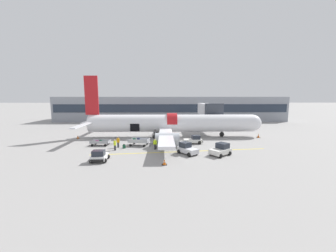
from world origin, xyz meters
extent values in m
plane|color=gray|center=(0.00, 0.00, 0.00)|extent=(500.00, 500.00, 0.00)
cube|color=yellow|center=(0.18, -7.35, 0.00)|extent=(24.99, 3.10, 0.01)
cube|color=gray|center=(0.00, 34.36, 3.87)|extent=(73.17, 13.62, 7.73)
cube|color=#232D3D|center=(0.00, 27.49, 4.25)|extent=(71.71, 0.16, 2.47)
cylinder|color=#4C4C51|center=(7.88, 11.67, 1.73)|extent=(0.60, 0.60, 3.45)
cube|color=silver|center=(7.88, 11.67, 4.79)|extent=(2.68, 12.63, 2.68)
cube|color=#333842|center=(7.88, 5.95, 4.79)|extent=(3.49, 1.60, 3.22)
cylinder|color=silver|center=(-0.79, 3.69, 2.67)|extent=(31.50, 3.33, 3.33)
sphere|color=silver|center=(14.97, 3.69, 2.67)|extent=(3.16, 3.16, 3.16)
cone|color=silver|center=(-16.54, 3.69, 2.67)|extent=(3.82, 3.06, 3.06)
cylinder|color=red|center=(-0.79, 3.66, 2.97)|extent=(1.89, 3.33, 3.33)
cube|color=red|center=(-15.92, 3.69, 7.97)|extent=(2.49, 0.28, 7.27)
cube|color=silver|center=(-16.01, -0.68, 3.01)|extent=(0.88, 8.74, 0.20)
cube|color=silver|center=(-16.01, 8.06, 3.01)|extent=(0.88, 8.74, 0.20)
cube|color=silver|center=(-2.05, -4.61, 1.76)|extent=(2.10, 15.61, 0.40)
cube|color=silver|center=(-2.05, 12.00, 1.76)|extent=(2.10, 15.61, 0.40)
cylinder|color=#B2B7BF|center=(-1.85, -4.53, 1.11)|extent=(3.69, 2.17, 2.17)
cylinder|color=#B2B7BF|center=(-1.85, 11.91, 1.11)|extent=(3.69, 2.17, 2.17)
cube|color=black|center=(-7.72, 2.05, 2.09)|extent=(1.70, 0.12, 1.40)
cylinder|color=#56565B|center=(8.98, 3.69, 1.15)|extent=(0.22, 0.22, 1.38)
sphere|color=black|center=(8.98, 3.69, 0.46)|extent=(0.93, 0.93, 0.93)
cylinder|color=#56565B|center=(-3.94, 1.33, 1.15)|extent=(0.22, 0.22, 1.38)
sphere|color=black|center=(-3.94, 1.33, 0.46)|extent=(0.93, 0.93, 0.93)
cylinder|color=#56565B|center=(-3.94, 6.05, 1.15)|extent=(0.22, 0.22, 1.38)
sphere|color=black|center=(-3.94, 6.05, 0.46)|extent=(0.93, 0.93, 0.93)
cube|color=silver|center=(5.09, -9.26, 0.56)|extent=(3.28, 3.07, 0.64)
cube|color=#232833|center=(5.49, -8.96, 1.24)|extent=(1.89, 1.92, 0.72)
cube|color=black|center=(6.26, -8.36, 0.43)|extent=(1.02, 1.28, 0.32)
sphere|color=black|center=(6.35, -9.31, 0.28)|extent=(0.56, 0.56, 0.56)
sphere|color=black|center=(5.37, -8.04, 0.28)|extent=(0.56, 0.56, 0.56)
sphere|color=black|center=(4.82, -10.49, 0.28)|extent=(0.56, 0.56, 0.56)
sphere|color=black|center=(3.84, -9.22, 0.28)|extent=(0.56, 0.56, 0.56)
cube|color=silver|center=(0.86, -8.61, 0.55)|extent=(2.90, 3.18, 0.62)
cube|color=#232833|center=(0.55, -8.20, 1.21)|extent=(1.76, 1.78, 0.71)
cube|color=black|center=(-0.05, -7.41, 0.43)|extent=(1.09, 0.87, 0.31)
sphere|color=black|center=(0.80, -7.41, 0.28)|extent=(0.56, 0.56, 0.56)
sphere|color=black|center=(-0.28, -8.23, 0.28)|extent=(0.56, 0.56, 0.56)
sphere|color=black|center=(2.00, -8.98, 0.28)|extent=(0.56, 0.56, 0.56)
sphere|color=black|center=(0.92, -9.80, 0.28)|extent=(0.56, 0.56, 0.56)
cube|color=white|center=(-10.14, -11.36, 0.51)|extent=(1.75, 2.43, 0.54)
cube|color=#232833|center=(-10.12, -11.78, 1.09)|extent=(1.44, 1.12, 0.63)
cube|color=black|center=(-10.09, -12.59, 0.40)|extent=(1.49, 0.18, 0.27)
sphere|color=black|center=(-10.89, -12.20, 0.28)|extent=(0.56, 0.56, 0.56)
sphere|color=black|center=(-9.33, -12.13, 0.28)|extent=(0.56, 0.56, 0.56)
sphere|color=black|center=(-10.96, -10.60, 0.28)|extent=(0.56, 0.56, 0.56)
sphere|color=black|center=(-9.40, -10.53, 0.28)|extent=(0.56, 0.56, 0.56)
cube|color=silver|center=(2.43, -2.34, 0.50)|extent=(3.05, 1.41, 0.53)
cube|color=#232833|center=(2.95, -2.31, 1.08)|extent=(1.40, 1.13, 0.63)
cube|color=black|center=(3.97, -2.24, 0.40)|extent=(0.19, 1.11, 0.26)
sphere|color=black|center=(3.48, -2.86, 0.28)|extent=(0.56, 0.56, 0.56)
sphere|color=black|center=(3.41, -1.69, 0.28)|extent=(0.56, 0.56, 0.56)
sphere|color=black|center=(1.46, -2.98, 0.28)|extent=(0.56, 0.56, 0.56)
sphere|color=black|center=(1.39, -1.81, 0.28)|extent=(0.56, 0.56, 0.56)
cube|color=#B7BABF|center=(-6.33, -3.43, 0.59)|extent=(3.47, 2.35, 0.05)
cube|color=#B7BABF|center=(-4.80, -3.74, 0.87)|extent=(0.41, 1.74, 0.51)
cube|color=#B7BABF|center=(-6.49, -4.27, 0.87)|extent=(3.07, 0.67, 0.51)
cube|color=#B7BABF|center=(-6.16, -2.60, 0.87)|extent=(3.07, 0.67, 0.51)
cube|color=#333338|center=(-4.33, -3.83, 0.34)|extent=(0.90, 0.26, 0.06)
sphere|color=black|center=(-5.41, -4.51, 0.20)|extent=(0.40, 0.40, 0.40)
sphere|color=black|center=(-5.06, -2.79, 0.20)|extent=(0.40, 0.40, 0.40)
sphere|color=black|center=(-7.59, -4.08, 0.20)|extent=(0.40, 0.40, 0.40)
sphere|color=black|center=(-7.24, -2.35, 0.20)|extent=(0.40, 0.40, 0.40)
cube|color=#1E2347|center=(-6.44, -3.17, 0.90)|extent=(0.41, 0.35, 0.56)
cube|color=#14472D|center=(-7.11, -3.29, 0.89)|extent=(0.46, 0.24, 0.54)
cube|color=#999BA0|center=(-12.52, -3.26, 0.45)|extent=(3.11, 1.63, 0.05)
cube|color=#999BA0|center=(-11.05, -3.37, 0.67)|extent=(0.17, 1.40, 0.38)
cube|color=#999BA0|center=(-12.57, -3.93, 0.67)|extent=(2.94, 0.29, 0.38)
cube|color=#999BA0|center=(-12.46, -2.59, 0.67)|extent=(2.94, 0.29, 0.38)
cube|color=#333338|center=(-10.57, -3.41, 0.26)|extent=(0.90, 0.15, 0.06)
sphere|color=black|center=(-11.52, -4.04, 0.20)|extent=(0.40, 0.40, 0.40)
sphere|color=black|center=(-11.41, -2.64, 0.20)|extent=(0.40, 0.40, 0.40)
sphere|color=black|center=(-13.62, -3.87, 0.20)|extent=(0.40, 0.40, 0.40)
sphere|color=black|center=(-13.51, -2.48, 0.20)|extent=(0.40, 0.40, 0.40)
cube|color=#14472D|center=(-12.57, -2.99, 0.66)|extent=(0.36, 0.23, 0.36)
cube|color=#721951|center=(-13.01, -3.22, 0.64)|extent=(0.47, 0.30, 0.33)
cylinder|color=#2D2D33|center=(-3.66, -5.97, 0.39)|extent=(0.35, 0.35, 0.77)
cylinder|color=#B7E019|center=(-3.66, -5.97, 1.08)|extent=(0.44, 0.44, 0.61)
sphere|color=beige|center=(-3.66, -5.97, 1.49)|extent=(0.21, 0.21, 0.21)
cylinder|color=#B7E019|center=(-3.46, -6.03, 1.01)|extent=(0.14, 0.14, 0.56)
cylinder|color=#B7E019|center=(-3.87, -5.91, 1.01)|extent=(0.14, 0.14, 0.56)
cylinder|color=#2D2D33|center=(-9.36, -4.68, 0.40)|extent=(0.39, 0.39, 0.80)
cylinder|color=orange|center=(-9.36, -4.68, 1.11)|extent=(0.51, 0.51, 0.63)
sphere|color=brown|center=(-9.36, -4.68, 1.54)|extent=(0.22, 0.22, 0.22)
cylinder|color=orange|center=(-9.56, -4.57, 1.05)|extent=(0.16, 0.16, 0.58)
cylinder|color=orange|center=(-9.17, -4.78, 1.05)|extent=(0.16, 0.16, 0.58)
cylinder|color=#2D2D33|center=(-9.46, -6.37, 0.39)|extent=(0.34, 0.34, 0.78)
cylinder|color=#CCE523|center=(-9.46, -6.37, 1.09)|extent=(0.43, 0.43, 0.61)
sphere|color=tan|center=(-9.46, -6.37, 1.50)|extent=(0.22, 0.22, 0.22)
cylinder|color=#CCE523|center=(-9.41, -6.58, 1.02)|extent=(0.14, 0.14, 0.57)
cylinder|color=#CCE523|center=(-9.50, -6.15, 1.02)|extent=(0.14, 0.14, 0.57)
cube|color=#14472D|center=(-8.36, -5.23, 0.26)|extent=(0.48, 0.40, 0.53)
cube|color=black|center=(-8.36, -5.23, 0.59)|extent=(0.26, 0.12, 0.12)
cube|color=#2D2D33|center=(-3.89, -2.47, 0.31)|extent=(0.52, 0.45, 0.62)
cube|color=black|center=(-3.89, -2.47, 0.68)|extent=(0.27, 0.15, 0.12)
cube|color=black|center=(15.68, 2.49, 0.01)|extent=(0.61, 0.61, 0.03)
cone|color=orange|center=(15.68, 2.49, 0.36)|extent=(0.45, 0.45, 0.72)
cylinder|color=white|center=(15.68, 2.49, 0.40)|extent=(0.26, 0.26, 0.09)
cube|color=black|center=(-2.32, -12.98, 0.01)|extent=(0.59, 0.59, 0.03)
cone|color=orange|center=(-2.32, -12.98, 0.32)|extent=(0.44, 0.44, 0.64)
cylinder|color=white|center=(-2.32, -12.98, 0.35)|extent=(0.26, 0.26, 0.08)
cube|color=black|center=(-0.53, -3.90, 0.01)|extent=(0.47, 0.47, 0.03)
cone|color=orange|center=(-0.53, -3.90, 0.28)|extent=(0.35, 0.35, 0.56)
cylinder|color=white|center=(-0.53, -3.90, 0.31)|extent=(0.20, 0.20, 0.07)
cube|color=black|center=(-18.33, 2.28, 0.01)|extent=(0.54, 0.54, 0.03)
cone|color=orange|center=(-18.33, 2.28, 0.34)|extent=(0.40, 0.40, 0.68)
cylinder|color=white|center=(-18.33, 2.28, 0.38)|extent=(0.23, 0.23, 0.08)
camera|label=1|loc=(-2.41, -35.62, 7.66)|focal=22.00mm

